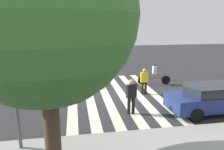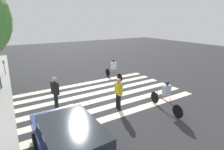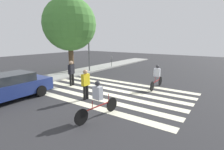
% 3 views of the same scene
% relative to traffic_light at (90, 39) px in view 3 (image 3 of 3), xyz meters
% --- Properties ---
extents(ground_plane, '(60.00, 60.00, 0.00)m').
position_rel_traffic_light_xyz_m(ground_plane, '(-4.38, -5.44, -3.32)').
color(ground_plane, '#2D2D30').
extents(sidewalk_curb, '(36.00, 2.50, 0.14)m').
position_rel_traffic_light_xyz_m(sidewalk_curb, '(-4.38, 0.81, -3.25)').
color(sidewalk_curb, '#9E9E99').
rests_on(sidewalk_curb, ground_plane).
extents(crosswalk_stripes, '(5.67, 10.00, 0.01)m').
position_rel_traffic_light_xyz_m(crosswalk_stripes, '(-4.38, -5.44, -3.31)').
color(crosswalk_stripes, '#F2EDCC').
rests_on(crosswalk_stripes, ground_plane).
extents(traffic_light, '(0.60, 0.50, 4.74)m').
position_rel_traffic_light_xyz_m(traffic_light, '(0.00, 0.00, 0.00)').
color(traffic_light, '#515456').
rests_on(traffic_light, ground_plane).
extents(parking_meter, '(0.15, 0.15, 1.38)m').
position_rel_traffic_light_xyz_m(parking_meter, '(3.50, -0.17, -2.29)').
color(parking_meter, '#515456').
rests_on(parking_meter, ground_plane).
extents(street_tree, '(5.05, 5.05, 7.23)m').
position_rel_traffic_light_xyz_m(street_tree, '(-1.26, 1.36, 1.37)').
color(street_tree, '#4C3826').
rests_on(street_tree, ground_plane).
extents(pedestrian_adult_blue_shirt, '(0.54, 0.34, 1.80)m').
position_rel_traffic_light_xyz_m(pedestrian_adult_blue_shirt, '(-4.71, -2.42, -2.30)').
color(pedestrian_adult_blue_shirt, black).
rests_on(pedestrian_adult_blue_shirt, ground_plane).
extents(pedestrian_child_with_backpack, '(0.47, 0.25, 1.68)m').
position_rel_traffic_light_xyz_m(pedestrian_child_with_backpack, '(-6.33, -5.31, -2.37)').
color(pedestrian_child_with_backpack, black).
rests_on(pedestrian_child_with_backpack, ground_plane).
extents(cyclist_near_curb, '(2.43, 0.42, 1.61)m').
position_rel_traffic_light_xyz_m(cyclist_near_curb, '(-7.75, -7.33, -2.45)').
color(cyclist_near_curb, black).
rests_on(cyclist_near_curb, ground_plane).
extents(cyclist_mid_street, '(2.38, 0.41, 1.60)m').
position_rel_traffic_light_xyz_m(cyclist_mid_street, '(-1.92, -7.70, -2.45)').
color(cyclist_mid_street, black).
rests_on(cyclist_mid_street, ground_plane).
extents(car_parked_silver_sedan, '(4.62, 2.05, 1.45)m').
position_rel_traffic_light_xyz_m(car_parked_silver_sedan, '(-8.86, -1.92, -2.56)').
color(car_parked_silver_sedan, navy).
rests_on(car_parked_silver_sedan, ground_plane).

